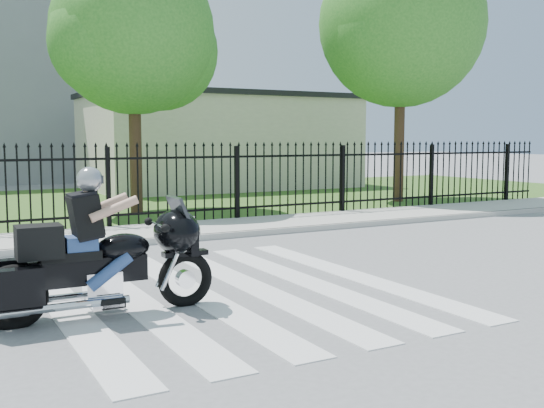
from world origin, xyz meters
TOP-DOWN VIEW (x-y plane):
  - ground at (0.00, 0.00)m, footprint 120.00×120.00m
  - crosswalk at (0.00, 0.00)m, footprint 5.00×5.50m
  - sidewalk at (0.00, 5.00)m, footprint 40.00×2.00m
  - curb at (0.00, 4.00)m, footprint 40.00×0.12m
  - grass_strip at (0.00, 12.00)m, footprint 40.00×12.00m
  - iron_fence at (0.00, 6.00)m, footprint 26.00×0.04m
  - tree_mid at (1.50, 9.00)m, footprint 4.20×4.20m
  - tree_right at (9.50, 8.00)m, footprint 5.00×5.00m
  - building_low at (7.00, 16.00)m, footprint 10.00×6.00m
  - building_low_roof at (7.00, 16.00)m, footprint 10.20×6.20m
  - motorcycle_rider at (-1.76, -0.36)m, footprint 2.59×0.77m

SIDE VIEW (x-z plane):
  - ground at x=0.00m, z-range 0.00..0.00m
  - crosswalk at x=0.00m, z-range 0.00..0.01m
  - grass_strip at x=0.00m, z-range 0.00..0.02m
  - sidewalk at x=0.00m, z-range 0.00..0.12m
  - curb at x=0.00m, z-range 0.00..0.12m
  - motorcycle_rider at x=-1.76m, z-range -0.16..1.56m
  - iron_fence at x=0.00m, z-range 0.00..1.80m
  - building_low at x=7.00m, z-range 0.00..3.50m
  - building_low_roof at x=7.00m, z-range 3.50..3.70m
  - tree_mid at x=1.50m, z-range 1.28..8.06m
  - tree_right at x=9.50m, z-range 1.44..9.34m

